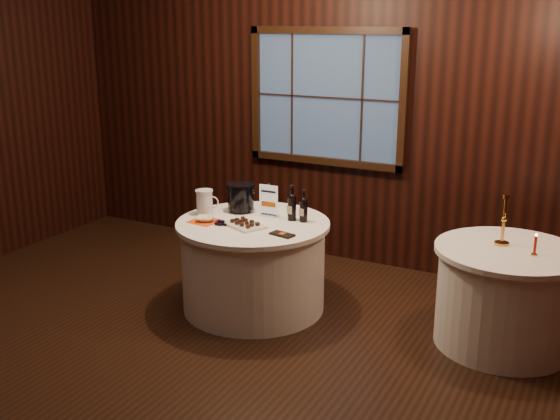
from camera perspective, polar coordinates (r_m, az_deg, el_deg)
The scene contains 16 objects.
ground at distance 4.96m, azimuth -8.21°, elevation -12.61°, with size 6.00×6.00×0.00m, color black.
back_wall at distance 6.57m, azimuth 4.12°, elevation 8.87°, with size 6.00×0.10×3.00m.
main_table at distance 5.56m, azimuth -2.33°, elevation -4.79°, with size 1.28×1.28×0.77m.
side_table at distance 5.21m, azimuth 18.99°, elevation -7.16°, with size 1.08×1.08×0.77m.
sign_stand at distance 5.56m, azimuth -0.97°, elevation 0.43°, with size 0.18×0.08×0.28m.
port_bottle_left at distance 5.43m, azimuth 1.05°, elevation 0.43°, with size 0.07×0.08×0.30m.
port_bottle_right at distance 5.40m, azimuth 2.07°, elevation 0.20°, with size 0.07×0.07×0.28m.
ice_bucket at distance 5.69m, azimuth -3.44°, elevation 1.12°, with size 0.24×0.24×0.25m.
chocolate_plate at distance 5.31m, azimuth -3.12°, elevation -1.23°, with size 0.40×0.34×0.05m.
chocolate_box at distance 5.08m, azimuth 0.19°, elevation -2.14°, with size 0.19×0.10×0.02m, color black.
grape_bunch at distance 5.35m, azimuth -5.19°, elevation -1.12°, with size 0.17×0.06×0.04m.
glass_pitcher at distance 5.64m, azimuth -6.58°, elevation 0.69°, with size 0.20×0.15×0.22m.
orange_napkin at distance 5.47m, azimuth -6.53°, elevation -0.97°, with size 0.23×0.23×0.00m, color #ED4914.
cracker_bowl at distance 5.46m, azimuth -6.54°, elevation -0.77°, with size 0.15×0.15×0.04m, color white.
brass_candlestick at distance 5.11m, azimuth 18.87°, elevation -1.39°, with size 0.11×0.11×0.39m.
red_candle at distance 4.98m, azimuth 21.32°, elevation -2.99°, with size 0.04×0.04×0.16m.
Camera 1 is at (2.62, -3.48, 2.38)m, focal length 42.00 mm.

